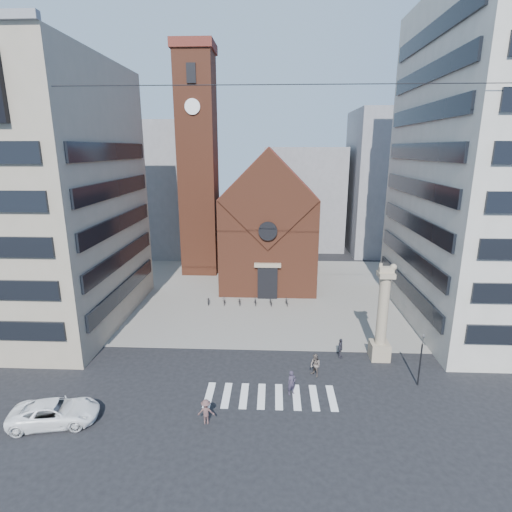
{
  "coord_description": "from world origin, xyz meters",
  "views": [
    {
      "loc": [
        0.65,
        -28.86,
        17.79
      ],
      "look_at": [
        -1.0,
        8.0,
        7.81
      ],
      "focal_mm": 28.0,
      "sensor_mm": 36.0,
      "label": 1
    }
  ],
  "objects_px": {
    "lion_column": "(382,322)",
    "traffic_light": "(421,359)",
    "white_car": "(55,413)",
    "pedestrian_1": "(315,365)",
    "pedestrian_0": "(292,383)",
    "pedestrian_2": "(340,348)",
    "scooter_0": "(209,301)"
  },
  "relations": [
    {
      "from": "white_car",
      "to": "pedestrian_0",
      "type": "height_order",
      "value": "pedestrian_0"
    },
    {
      "from": "traffic_light",
      "to": "pedestrian_2",
      "type": "bearing_deg",
      "value": 143.37
    },
    {
      "from": "pedestrian_0",
      "to": "scooter_0",
      "type": "height_order",
      "value": "pedestrian_0"
    },
    {
      "from": "lion_column",
      "to": "pedestrian_1",
      "type": "bearing_deg",
      "value": -152.34
    },
    {
      "from": "pedestrian_0",
      "to": "lion_column",
      "type": "bearing_deg",
      "value": 5.94
    },
    {
      "from": "traffic_light",
      "to": "pedestrian_2",
      "type": "xyz_separation_m",
      "value": [
        -5.38,
        4.0,
        -1.4
      ]
    },
    {
      "from": "pedestrian_2",
      "to": "lion_column",
      "type": "bearing_deg",
      "value": -68.38
    },
    {
      "from": "traffic_light",
      "to": "white_car",
      "type": "xyz_separation_m",
      "value": [
        -25.78,
        -5.57,
        -1.51
      ]
    },
    {
      "from": "lion_column",
      "to": "pedestrian_0",
      "type": "xyz_separation_m",
      "value": [
        -7.87,
        -5.58,
        -2.52
      ]
    },
    {
      "from": "pedestrian_2",
      "to": "white_car",
      "type": "bearing_deg",
      "value": 136.74
    },
    {
      "from": "lion_column",
      "to": "traffic_light",
      "type": "relative_size",
      "value": 2.02
    },
    {
      "from": "pedestrian_1",
      "to": "pedestrian_2",
      "type": "distance_m",
      "value": 3.96
    },
    {
      "from": "traffic_light",
      "to": "pedestrian_0",
      "type": "distance_m",
      "value": 10.08
    },
    {
      "from": "traffic_light",
      "to": "pedestrian_0",
      "type": "bearing_deg",
      "value": -170.87
    },
    {
      "from": "white_car",
      "to": "pedestrian_2",
      "type": "distance_m",
      "value": 22.54
    },
    {
      "from": "lion_column",
      "to": "pedestrian_0",
      "type": "bearing_deg",
      "value": -144.64
    },
    {
      "from": "traffic_light",
      "to": "scooter_0",
      "type": "xyz_separation_m",
      "value": [
        -18.9,
        15.81,
        -1.83
      ]
    },
    {
      "from": "pedestrian_0",
      "to": "pedestrian_2",
      "type": "relative_size",
      "value": 1.05
    },
    {
      "from": "traffic_light",
      "to": "pedestrian_1",
      "type": "relative_size",
      "value": 2.26
    },
    {
      "from": "traffic_light",
      "to": "scooter_0",
      "type": "bearing_deg",
      "value": 140.08
    },
    {
      "from": "white_car",
      "to": "pedestrian_1",
      "type": "relative_size",
      "value": 2.94
    },
    {
      "from": "pedestrian_1",
      "to": "scooter_0",
      "type": "bearing_deg",
      "value": 178.69
    },
    {
      "from": "traffic_light",
      "to": "scooter_0",
      "type": "relative_size",
      "value": 2.78
    },
    {
      "from": "pedestrian_2",
      "to": "traffic_light",
      "type": "bearing_deg",
      "value": -105.01
    },
    {
      "from": "lion_column",
      "to": "scooter_0",
      "type": "bearing_deg",
      "value": 145.06
    },
    {
      "from": "white_car",
      "to": "pedestrian_0",
      "type": "bearing_deg",
      "value": -86.78
    },
    {
      "from": "pedestrian_1",
      "to": "scooter_0",
      "type": "distance_m",
      "value": 18.54
    },
    {
      "from": "scooter_0",
      "to": "pedestrian_2",
      "type": "bearing_deg",
      "value": -47.97
    },
    {
      "from": "pedestrian_1",
      "to": "lion_column",
      "type": "bearing_deg",
      "value": 79.83
    },
    {
      "from": "white_car",
      "to": "scooter_0",
      "type": "height_order",
      "value": "white_car"
    },
    {
      "from": "scooter_0",
      "to": "pedestrian_1",
      "type": "bearing_deg",
      "value": -60.3
    },
    {
      "from": "traffic_light",
      "to": "pedestrian_1",
      "type": "distance_m",
      "value": 8.03
    }
  ]
}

